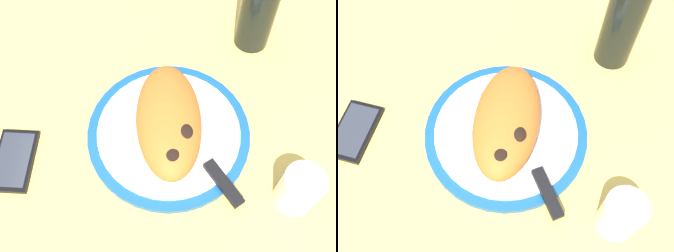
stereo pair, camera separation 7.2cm
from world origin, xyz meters
TOP-DOWN VIEW (x-y plane):
  - ground_plane at (0.00, 0.00)cm, footprint 150.00×150.00cm
  - plate at (0.00, 0.00)cm, footprint 29.41×29.41cm
  - calzone at (-0.54, 0.47)cm, footprint 23.48×12.67cm
  - fork at (2.90, -6.27)cm, footprint 17.38×2.35cm
  - knife at (7.71, 7.62)cm, footprint 18.70×13.27cm
  - smartphone at (5.37, -27.13)cm, footprint 12.02×7.23cm
  - water_glass at (11.83, 20.96)cm, footprint 6.69×6.69cm
  - wine_bottle at (-22.28, 16.96)cm, footprint 7.00×7.00cm

SIDE VIEW (x-z plane):
  - ground_plane at x=0.00cm, z-range -3.00..0.00cm
  - smartphone at x=5.37cm, z-range -0.02..1.14cm
  - plate at x=0.00cm, z-range -0.03..1.51cm
  - fork at x=2.90cm, z-range 1.54..1.94cm
  - knife at x=7.71cm, z-range 1.44..2.64cm
  - water_glass at x=11.83cm, z-range -0.55..7.77cm
  - calzone at x=-0.54cm, z-range 1.57..7.70cm
  - wine_bottle at x=-22.28cm, z-range -2.35..25.74cm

